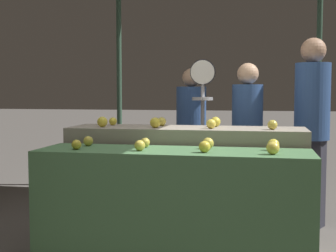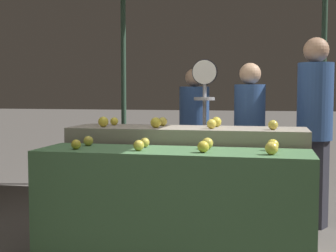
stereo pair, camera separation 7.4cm
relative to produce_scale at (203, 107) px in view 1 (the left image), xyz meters
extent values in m
cylinder|color=#33513D|center=(-1.39, 1.81, 0.22)|extent=(0.07, 0.07, 2.77)
cylinder|color=#33513D|center=(1.28, 1.81, 0.22)|extent=(0.07, 0.07, 2.77)
cube|color=#4C7A4C|center=(-0.06, -1.22, -0.72)|extent=(1.97, 0.55, 0.90)
cube|color=gray|center=(-0.06, -0.62, -0.66)|extent=(1.97, 0.55, 1.01)
sphere|color=gold|center=(-0.75, -1.33, -0.23)|extent=(0.07, 0.07, 0.07)
sphere|color=gold|center=(-0.28, -1.31, -0.23)|extent=(0.08, 0.08, 0.08)
sphere|color=gold|center=(0.18, -1.32, -0.23)|extent=(0.08, 0.08, 0.08)
sphere|color=yellow|center=(0.63, -1.33, -0.22)|extent=(0.09, 0.09, 0.09)
sphere|color=gold|center=(-0.75, -1.10, -0.23)|extent=(0.08, 0.08, 0.08)
sphere|color=gold|center=(-0.30, -1.10, -0.23)|extent=(0.07, 0.07, 0.07)
sphere|color=gold|center=(0.18, -1.11, -0.23)|extent=(0.08, 0.08, 0.08)
sphere|color=gold|center=(0.64, -1.10, -0.23)|extent=(0.08, 0.08, 0.08)
sphere|color=gold|center=(-0.76, -0.72, -0.10)|extent=(0.09, 0.09, 0.09)
sphere|color=gold|center=(-0.30, -0.73, -0.10)|extent=(0.09, 0.09, 0.09)
sphere|color=yellow|center=(0.16, -0.73, -0.11)|extent=(0.08, 0.08, 0.08)
sphere|color=gold|center=(0.64, -0.73, -0.11)|extent=(0.08, 0.08, 0.08)
sphere|color=gold|center=(-0.74, -0.50, -0.11)|extent=(0.07, 0.07, 0.07)
sphere|color=gold|center=(-0.30, -0.50, -0.11)|extent=(0.08, 0.08, 0.08)
sphere|color=gold|center=(0.17, -0.51, -0.11)|extent=(0.09, 0.09, 0.09)
cylinder|color=#99999E|center=(0.00, 0.01, -0.40)|extent=(0.04, 0.04, 1.52)
cylinder|color=black|center=(0.00, 0.01, 0.34)|extent=(0.25, 0.01, 0.25)
cylinder|color=silver|center=(0.00, -0.01, 0.34)|extent=(0.23, 0.02, 0.23)
cylinder|color=#99999E|center=(0.00, -0.01, 0.15)|extent=(0.01, 0.01, 0.14)
cylinder|color=#99999E|center=(0.00, -0.01, 0.08)|extent=(0.20, 0.20, 0.03)
cube|color=#2D2D38|center=(0.42, 0.15, -0.79)|extent=(0.26, 0.22, 0.74)
cylinder|color=#2D4C84|center=(0.42, 0.15, -0.10)|extent=(0.41, 0.41, 0.64)
sphere|color=tan|center=(0.42, 0.15, 0.33)|extent=(0.21, 0.21, 0.21)
cube|color=#2D2D38|center=(1.04, 0.21, -0.74)|extent=(0.29, 0.25, 0.85)
cylinder|color=#2D4C84|center=(1.04, 0.21, 0.06)|extent=(0.46, 0.46, 0.74)
sphere|color=tan|center=(1.04, 0.21, 0.55)|extent=(0.24, 0.24, 0.24)
cube|color=#2D2D38|center=(-0.23, 0.78, -0.80)|extent=(0.30, 0.26, 0.73)
cylinder|color=#2D4C84|center=(-0.23, 0.78, -0.11)|extent=(0.46, 0.46, 0.64)
sphere|color=tan|center=(-0.23, 0.78, 0.31)|extent=(0.21, 0.21, 0.21)
camera|label=1|loc=(0.55, -4.49, 0.15)|focal=50.00mm
camera|label=2|loc=(0.62, -4.47, 0.15)|focal=50.00mm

